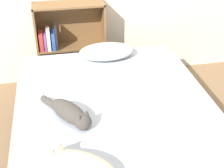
# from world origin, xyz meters

# --- Properties ---
(ground_plane) EXTENTS (8.00, 8.00, 0.00)m
(ground_plane) POSITION_xyz_m (0.00, 0.00, 0.00)
(ground_plane) COLOR #846647
(bed) EXTENTS (1.60, 2.00, 0.53)m
(bed) POSITION_xyz_m (0.00, 0.00, 0.26)
(bed) COLOR #333338
(bed) RESTS_ON ground_plane
(pillow) EXTENTS (0.54, 0.33, 0.13)m
(pillow) POSITION_xyz_m (0.07, 0.80, 0.60)
(pillow) COLOR beige
(pillow) RESTS_ON bed
(cat_light) EXTENTS (0.56, 0.43, 0.16)m
(cat_light) POSITION_xyz_m (-0.34, -0.62, 0.59)
(cat_light) COLOR beige
(cat_light) RESTS_ON bed
(cat_dark) EXTENTS (0.37, 0.48, 0.14)m
(cat_dark) POSITION_xyz_m (-0.36, -0.12, 0.60)
(cat_dark) COLOR #47423D
(cat_dark) RESTS_ON bed
(bookshelf) EXTENTS (0.74, 0.26, 0.96)m
(bookshelf) POSITION_xyz_m (-0.28, 1.29, 0.50)
(bookshelf) COLOR brown
(bookshelf) RESTS_ON ground_plane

